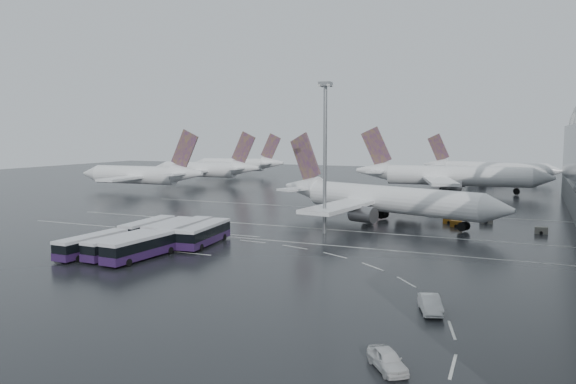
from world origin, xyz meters
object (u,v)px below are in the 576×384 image
at_px(bus_row_near_d, 205,233).
at_px(jet_remote_west, 143,175).
at_px(bus_row_near_b, 168,229).
at_px(airliner_main, 380,199).
at_px(gse_cart_belly_a, 456,224).
at_px(jet_remote_far, 239,165).
at_px(bus_row_near_c, 185,231).
at_px(van_curve_c, 430,304).
at_px(airliner_gate_b, 447,176).
at_px(gse_cart_belly_d, 541,230).
at_px(van_curve_a, 70,253).
at_px(van_curve_b, 387,360).
at_px(airliner_gate_c, 487,169).
at_px(bus_row_near_a, 148,229).
at_px(bus_row_far_a, 92,244).
at_px(bus_row_far_c, 142,246).
at_px(floodlight_mast, 325,139).
at_px(jet_remote_mid, 206,170).
at_px(gse_cart_belly_b, 486,220).
at_px(gse_cart_belly_e, 449,220).
at_px(bus_row_far_b, 120,245).

bearing_deg(bus_row_near_d, jet_remote_west, 37.59).
xyz_separation_m(jet_remote_west, bus_row_near_b, (54.56, -62.98, -3.26)).
bearing_deg(airliner_main, gse_cart_belly_a, 16.31).
height_order(jet_remote_west, jet_remote_far, jet_remote_west).
xyz_separation_m(bus_row_near_c, van_curve_c, (43.10, -20.43, -1.02)).
xyz_separation_m(airliner_gate_b, gse_cart_belly_d, (25.41, -64.34, -4.41)).
height_order(van_curve_a, van_curve_b, van_curve_b).
height_order(airliner_gate_c, bus_row_near_d, airliner_gate_c).
relative_size(airliner_main, airliner_gate_b, 0.90).
bearing_deg(gse_cart_belly_a, bus_row_near_a, -144.04).
bearing_deg(bus_row_far_a, bus_row_far_c, -80.07).
bearing_deg(jet_remote_far, floodlight_mast, 116.74).
bearing_deg(bus_row_far_c, bus_row_near_c, 9.23).
bearing_deg(jet_remote_mid, gse_cart_belly_a, 142.27).
xyz_separation_m(jet_remote_mid, bus_row_near_a, (48.54, -96.63, -3.06)).
distance_m(airliner_gate_b, bus_row_near_b, 100.93).
height_order(jet_remote_far, gse_cart_belly_b, jet_remote_far).
xyz_separation_m(airliner_main, floodlight_mast, (-5.53, -17.58, 12.35)).
xyz_separation_m(airliner_gate_c, bus_row_near_c, (-36.09, -145.95, -2.58)).
relative_size(van_curve_b, van_curve_c, 0.89).
bearing_deg(gse_cart_belly_e, jet_remote_mid, 147.58).
relative_size(jet_remote_west, gse_cart_belly_b, 17.69).
height_order(jet_remote_far, gse_cart_belly_e, jet_remote_far).
bearing_deg(van_curve_b, bus_row_near_d, 100.44).
bearing_deg(gse_cart_belly_b, bus_row_far_a, -132.91).
bearing_deg(airliner_gate_b, bus_row_near_d, -107.69).
bearing_deg(bus_row_near_c, bus_row_near_a, 82.53).
height_order(floodlight_mast, gse_cart_belly_e, floodlight_mast).
bearing_deg(bus_row_near_a, van_curve_a, 173.49).
height_order(airliner_gate_c, gse_cart_belly_d, airliner_gate_c).
bearing_deg(gse_cart_belly_e, bus_row_far_c, -125.40).
relative_size(bus_row_near_c, bus_row_far_b, 1.12).
relative_size(jet_remote_west, gse_cart_belly_a, 20.41).
relative_size(airliner_gate_b, airliner_gate_c, 1.15).
xyz_separation_m(floodlight_mast, gse_cart_belly_e, (18.98, 20.34, -16.28)).
distance_m(bus_row_near_a, bus_row_far_a, 14.09).
relative_size(airliner_gate_b, bus_row_near_d, 4.11).
height_order(bus_row_near_d, gse_cart_belly_e, bus_row_near_d).
xyz_separation_m(gse_cart_belly_d, gse_cart_belly_e, (-16.74, 5.23, 0.00)).
bearing_deg(jet_remote_mid, bus_row_far_c, 113.43).
bearing_deg(van_curve_a, van_curve_c, -76.52).
height_order(jet_remote_mid, bus_row_far_a, jet_remote_mid).
bearing_deg(jet_remote_mid, airliner_gate_b, 175.62).
distance_m(bus_row_near_c, gse_cart_belly_d, 62.87).
distance_m(bus_row_near_a, gse_cart_belly_a, 57.59).
distance_m(bus_row_near_c, gse_cart_belly_a, 51.81).
bearing_deg(jet_remote_far, airliner_main, 123.16).
distance_m(floodlight_mast, gse_cart_belly_e, 32.23).
relative_size(van_curve_a, van_curve_c, 1.01).
height_order(airliner_gate_b, bus_row_near_a, airliner_gate_b).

